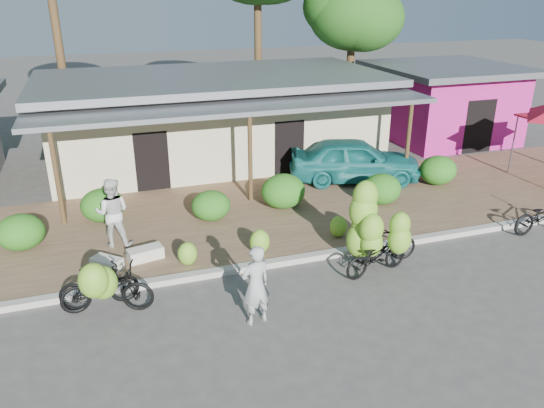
# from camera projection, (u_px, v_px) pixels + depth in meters

# --- Properties ---
(ground) EXTENTS (100.00, 100.00, 0.00)m
(ground) POSITION_uv_depth(u_px,v_px,m) (330.00, 304.00, 11.59)
(ground) COLOR #494744
(ground) RESTS_ON ground
(sidewalk) EXTENTS (60.00, 6.00, 0.12)m
(sidewalk) POSITION_uv_depth(u_px,v_px,m) (261.00, 215.00, 15.95)
(sidewalk) COLOR olive
(sidewalk) RESTS_ON ground
(curb) EXTENTS (60.00, 0.25, 0.15)m
(curb) POSITION_uv_depth(u_px,v_px,m) (297.00, 259.00, 13.31)
(curb) COLOR #A8A399
(curb) RESTS_ON ground
(shop_main) EXTENTS (13.00, 8.50, 3.35)m
(shop_main) POSITION_uv_depth(u_px,v_px,m) (215.00, 118.00, 20.51)
(shop_main) COLOR beige
(shop_main) RESTS_ON ground
(shop_pink) EXTENTS (6.00, 6.00, 3.25)m
(shop_pink) POSITION_uv_depth(u_px,v_px,m) (444.00, 101.00, 23.68)
(shop_pink) COLOR #BF1D89
(shop_pink) RESTS_ON ground
(tree_near_right) EXTENTS (4.35, 4.16, 6.97)m
(tree_near_right) POSITION_uv_depth(u_px,v_px,m) (348.00, 11.00, 24.52)
(tree_near_right) COLOR #513B20
(tree_near_right) RESTS_ON ground
(hedge_0) EXTENTS (1.20, 1.08, 0.94)m
(hedge_0) POSITION_uv_depth(u_px,v_px,m) (20.00, 232.00, 13.59)
(hedge_0) COLOR #166117
(hedge_0) RESTS_ON sidewalk
(hedge_1) EXTENTS (1.24, 1.12, 0.97)m
(hedge_1) POSITION_uv_depth(u_px,v_px,m) (103.00, 205.00, 15.22)
(hedge_1) COLOR #166117
(hedge_1) RESTS_ON sidewalk
(hedge_2) EXTENTS (1.12, 1.01, 0.88)m
(hedge_2) POSITION_uv_depth(u_px,v_px,m) (211.00, 206.00, 15.31)
(hedge_2) COLOR #166117
(hedge_2) RESTS_ON sidewalk
(hedge_3) EXTENTS (1.36, 1.22, 1.06)m
(hedge_3) POSITION_uv_depth(u_px,v_px,m) (283.00, 191.00, 16.14)
(hedge_3) COLOR #166117
(hedge_3) RESTS_ON sidewalk
(hedge_4) EXTENTS (1.23, 1.10, 0.96)m
(hedge_4) POSITION_uv_depth(u_px,v_px,m) (382.00, 189.00, 16.45)
(hedge_4) COLOR #166117
(hedge_4) RESTS_ON sidewalk
(hedge_5) EXTENTS (1.28, 1.15, 1.00)m
(hedge_5) POSITION_uv_depth(u_px,v_px,m) (438.00, 170.00, 18.07)
(hedge_5) COLOR #166117
(hedge_5) RESTS_ON sidewalk
(bike_far_left) EXTENTS (2.12, 1.49, 1.48)m
(bike_far_left) POSITION_uv_depth(u_px,v_px,m) (104.00, 288.00, 11.05)
(bike_far_left) COLOR black
(bike_far_left) RESTS_ON ground
(bike_left) EXTENTS (1.71, 1.24, 1.31)m
(bike_left) POSITION_uv_depth(u_px,v_px,m) (100.00, 286.00, 11.14)
(bike_left) COLOR black
(bike_left) RESTS_ON ground
(bike_center) EXTENTS (1.87, 1.33, 2.20)m
(bike_center) POSITION_uv_depth(u_px,v_px,m) (369.00, 235.00, 12.72)
(bike_center) COLOR black
(bike_center) RESTS_ON ground
(bike_right) EXTENTS (1.70, 1.18, 1.61)m
(bike_right) POSITION_uv_depth(u_px,v_px,m) (390.00, 241.00, 12.93)
(bike_right) COLOR black
(bike_right) RESTS_ON ground
(bike_far_right) EXTENTS (1.94, 0.73, 1.01)m
(bike_far_right) POSITION_uv_depth(u_px,v_px,m) (543.00, 216.00, 14.78)
(bike_far_right) COLOR black
(bike_far_right) RESTS_ON ground
(loose_banana_a) EXTENTS (0.48, 0.40, 0.59)m
(loose_banana_a) POSITION_uv_depth(u_px,v_px,m) (188.00, 254.00, 12.86)
(loose_banana_a) COLOR #89C531
(loose_banana_a) RESTS_ON sidewalk
(loose_banana_b) EXTENTS (0.52, 0.44, 0.65)m
(loose_banana_b) POSITION_uv_depth(u_px,v_px,m) (260.00, 242.00, 13.40)
(loose_banana_b) COLOR #89C531
(loose_banana_b) RESTS_ON sidewalk
(loose_banana_c) EXTENTS (0.48, 0.41, 0.61)m
(loose_banana_c) POSITION_uv_depth(u_px,v_px,m) (339.00, 226.00, 14.31)
(loose_banana_c) COLOR #89C531
(loose_banana_c) RESTS_ON sidewalk
(sack_near) EXTENTS (0.92, 0.57, 0.30)m
(sack_near) POSITION_uv_depth(u_px,v_px,m) (145.00, 253.00, 13.19)
(sack_near) COLOR silver
(sack_near) RESTS_ON sidewalk
(sack_far) EXTENTS (0.80, 0.79, 0.28)m
(sack_far) POSITION_uv_depth(u_px,v_px,m) (107.00, 263.00, 12.73)
(sack_far) COLOR silver
(sack_far) RESTS_ON sidewalk
(vendor) EXTENTS (0.72, 0.56, 1.75)m
(vendor) POSITION_uv_depth(u_px,v_px,m) (256.00, 285.00, 10.64)
(vendor) COLOR #9C9C9C
(vendor) RESTS_ON ground
(bystander) EXTENTS (1.04, 0.90, 1.84)m
(bystander) POSITION_uv_depth(u_px,v_px,m) (113.00, 213.00, 13.62)
(bystander) COLOR silver
(bystander) RESTS_ON sidewalk
(teal_van) EXTENTS (4.79, 3.03, 1.52)m
(teal_van) POSITION_uv_depth(u_px,v_px,m) (355.00, 160.00, 18.29)
(teal_van) COLOR #176866
(teal_van) RESTS_ON sidewalk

